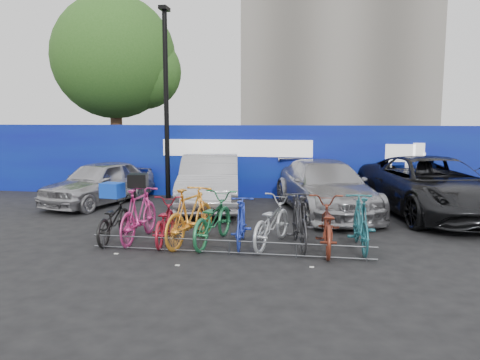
% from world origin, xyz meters
% --- Properties ---
extents(ground, '(100.00, 100.00, 0.00)m').
position_xyz_m(ground, '(0.00, 0.00, 0.00)').
color(ground, black).
rests_on(ground, ground).
extents(hoarding, '(22.00, 0.18, 2.40)m').
position_xyz_m(hoarding, '(0.01, 6.00, 1.20)').
color(hoarding, '#0B2E99').
rests_on(hoarding, ground).
extents(tree, '(5.40, 5.20, 7.80)m').
position_xyz_m(tree, '(-6.77, 10.06, 5.07)').
color(tree, '#382314').
rests_on(tree, ground).
extents(lamppost, '(0.25, 0.50, 6.11)m').
position_xyz_m(lamppost, '(-3.20, 5.40, 3.27)').
color(lamppost, black).
rests_on(lamppost, ground).
extents(bike_rack, '(5.60, 0.03, 0.30)m').
position_xyz_m(bike_rack, '(-0.00, -0.60, 0.16)').
color(bike_rack, '#595B60').
rests_on(bike_rack, ground).
extents(car_0, '(2.64, 4.25, 1.35)m').
position_xyz_m(car_0, '(-4.92, 4.02, 0.68)').
color(car_0, '#ABABB0').
rests_on(car_0, ground).
extents(car_1, '(2.46, 4.92, 1.55)m').
position_xyz_m(car_1, '(-1.47, 4.09, 0.77)').
color(car_1, '#B0B0B4').
rests_on(car_1, ground).
extents(car_2, '(3.38, 5.37, 1.45)m').
position_xyz_m(car_2, '(1.88, 3.85, 0.72)').
color(car_2, '#9F9FA4').
rests_on(car_2, ground).
extents(car_3, '(3.92, 6.19, 1.59)m').
position_xyz_m(car_3, '(4.75, 3.98, 0.80)').
color(car_3, black).
rests_on(car_3, ground).
extents(bike_0, '(0.74, 1.84, 0.95)m').
position_xyz_m(bike_0, '(-2.68, 0.05, 0.47)').
color(bike_0, black).
rests_on(bike_0, ground).
extents(bike_1, '(0.59, 1.96, 1.17)m').
position_xyz_m(bike_1, '(-2.12, 0.13, 0.59)').
color(bike_1, '#CC3181').
rests_on(bike_1, ground).
extents(bike_2, '(0.83, 1.82, 0.92)m').
position_xyz_m(bike_2, '(-1.53, 0.08, 0.46)').
color(bike_2, '#A91A2E').
rests_on(bike_2, ground).
extents(bike_3, '(1.03, 2.12, 1.23)m').
position_xyz_m(bike_3, '(-0.95, 0.04, 0.61)').
color(bike_3, orange).
rests_on(bike_3, ground).
extents(bike_4, '(1.00, 2.12, 1.07)m').
position_xyz_m(bike_4, '(-0.50, 0.14, 0.54)').
color(bike_4, '#227242').
rests_on(bike_4, ground).
extents(bike_5, '(0.60, 1.72, 1.01)m').
position_xyz_m(bike_5, '(0.13, 0.08, 0.51)').
color(bike_5, '#2339B7').
rests_on(bike_5, ground).
extents(bike_6, '(1.16, 2.06, 1.03)m').
position_xyz_m(bike_6, '(0.74, 0.20, 0.51)').
color(bike_6, '#B3B7BB').
rests_on(bike_6, ground).
extents(bike_7, '(0.86, 1.93, 1.12)m').
position_xyz_m(bike_7, '(1.32, 0.18, 0.56)').
color(bike_7, '#2A2A2D').
rests_on(bike_7, ground).
extents(bike_8, '(0.75, 2.02, 1.05)m').
position_xyz_m(bike_8, '(1.87, 0.02, 0.53)').
color(bike_8, maroon).
rests_on(bike_8, ground).
extents(bike_9, '(0.63, 1.91, 1.13)m').
position_xyz_m(bike_9, '(2.54, 0.18, 0.56)').
color(bike_9, '#21656F').
rests_on(bike_9, ground).
extents(cargo_crate, '(0.49, 0.40, 0.31)m').
position_xyz_m(cargo_crate, '(-2.68, 0.05, 1.11)').
color(cargo_crate, blue).
rests_on(cargo_crate, bike_0).
extents(cargo_topcase, '(0.45, 0.41, 0.29)m').
position_xyz_m(cargo_topcase, '(-2.12, 0.13, 1.32)').
color(cargo_topcase, black).
rests_on(cargo_topcase, bike_1).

